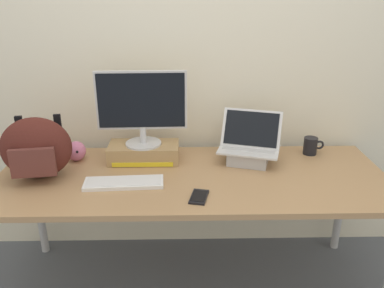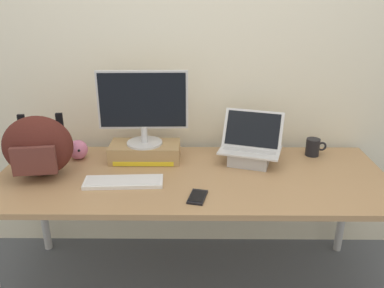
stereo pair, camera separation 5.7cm
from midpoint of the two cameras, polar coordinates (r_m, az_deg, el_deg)
ground_plane at (r=2.55m, az=-0.68°, el=-19.33°), size 20.00×20.00×0.00m
back_wall at (r=2.45m, az=-0.93°, el=12.99°), size 7.00×0.10×2.60m
desk at (r=2.17m, az=-0.75°, el=-5.89°), size 2.09×0.80×0.73m
toner_box_yellow at (r=2.32m, az=-7.61°, el=-1.19°), size 0.40×0.21×0.10m
desktop_monitor at (r=2.23m, az=-7.96°, el=5.31°), size 0.50×0.20×0.43m
open_laptop at (r=2.30m, az=7.48°, el=-1.01°), size 0.39×0.32×0.28m
external_keyboard at (r=2.07m, az=-10.54°, el=-5.48°), size 0.41×0.15×0.02m
messenger_backpack at (r=2.22m, az=-22.09°, el=-0.54°), size 0.39×0.29×0.33m
coffee_mug at (r=2.48m, az=16.05°, el=-0.25°), size 0.12×0.08×0.10m
cell_phone at (r=1.92m, az=0.16°, el=-7.58°), size 0.11×0.15×0.01m
plush_toy at (r=2.40m, az=-16.96°, el=-0.97°), size 0.11×0.11×0.11m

